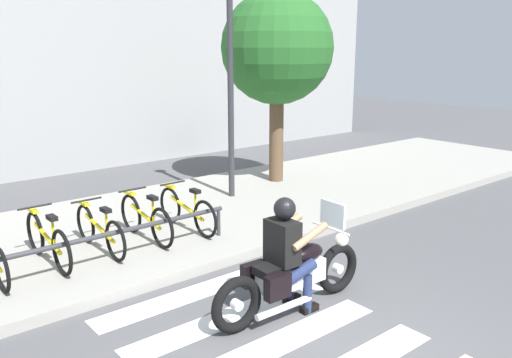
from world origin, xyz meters
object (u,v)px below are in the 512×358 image
Objects in this scene: motorcycle at (292,275)px; bicycle_2 at (100,230)px; tree_near_rack at (277,49)px; rider at (288,247)px; bicycle_3 at (146,219)px; bicycle_1 at (48,240)px; bike_rack at (116,235)px; bicycle_4 at (187,210)px; street_lamp at (230,69)px.

motorcycle is 1.41× the size of bicycle_2.
tree_near_rack is (3.79, 4.55, 2.62)m from motorcycle.
bicycle_3 is (-0.30, 2.94, -0.33)m from rider.
tree_near_rack reaches higher than bicycle_1.
bike_rack is at bearing -36.12° from bicycle_1.
bicycle_3 is 0.44× the size of bike_rack.
bicycle_3 is at bearing -0.01° from bicycle_1.
bicycle_4 is 1.62m from bike_rack.
bicycle_1 is at bearing -164.24° from tree_near_rack.
bike_rack is 4.36m from street_lamp.
tree_near_rack is (4.93, 2.16, 2.52)m from bike_rack.
motorcycle is 1.42× the size of bicycle_3.
rider is at bearing -84.08° from bicycle_3.
motorcycle is 3.51m from bicycle_1.
tree_near_rack is at bearing 21.06° from bicycle_3.
rider is 3.15m from bicycle_2.
bicycle_3 is at bearing -0.07° from bicycle_2.
rider is 0.32× the size of street_lamp.
street_lamp is (3.36, 1.76, 2.15)m from bike_rack.
motorcycle reaches higher than bicycle_1.
motorcycle is 2.97m from bicycle_4.
bicycle_3 is 0.97× the size of bicycle_4.
bicycle_2 is at bearing 109.87° from rider.
bike_rack is (0.00, -0.55, 0.08)m from bicycle_2.
rider is 2.98m from bicycle_3.
bicycle_2 is at bearing 0.06° from bicycle_1.
bike_rack is at bearing -143.88° from bicycle_3.
tree_near_rack reaches higher than bike_rack.
motorcycle is 6.48m from tree_near_rack.
bike_rack is (-1.14, 2.39, 0.10)m from motorcycle.
bicycle_2 is 0.56m from bike_rack.
motorcycle reaches higher than bike_rack.
bicycle_2 is at bearing 179.93° from bicycle_3.
bicycle_3 is 0.36× the size of street_lamp.
bicycle_1 is at bearing -179.94° from bicycle_2.
bike_rack is at bearing 115.47° from motorcycle.
bicycle_2 is at bearing 111.14° from motorcycle.
rider is 0.33× the size of tree_near_rack.
bicycle_1 is 1.52m from bicycle_3.
bicycle_3 is at bearing -179.95° from bicycle_4.
rider is at bearing 176.01° from motorcycle.
bicycle_4 is at bearing -0.01° from bicycle_2.
street_lamp is at bearing 24.89° from bicycle_3.
rider is 0.90× the size of bicycle_3.
rider is 2.63m from bike_rack.
motorcycle is at bearing -82.63° from bicycle_3.
tree_near_rack reaches higher than motorcycle.
tree_near_rack is (3.41, 1.61, 2.59)m from bicycle_4.
bicycle_2 is at bearing 179.99° from bicycle_4.
bicycle_1 is 1.00× the size of bicycle_4.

